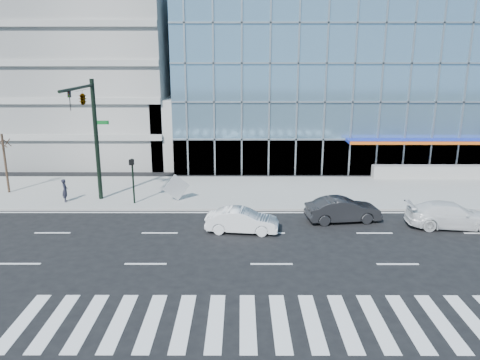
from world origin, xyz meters
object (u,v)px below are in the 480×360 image
object	(u,v)px
traffic_signal	(87,113)
white_sedan	(242,221)
street_tree_near	(3,142)
dark_sedan	(343,210)
ped_signal_post	(133,174)
tilted_panel	(176,187)
pedestrian	(65,190)
white_suv	(451,215)

from	to	relation	value
traffic_signal	white_sedan	bearing A→B (deg)	-24.44
street_tree_near	dark_sedan	distance (m)	23.48
ped_signal_post	tilted_panel	bearing A→B (deg)	12.36
street_tree_near	white_sedan	size ratio (longest dim) A/B	1.05
street_tree_near	white_sedan	xyz separation A→B (m)	(16.60, -7.29, -3.11)
ped_signal_post	pedestrian	world-z (taller)	ped_signal_post
ped_signal_post	tilted_panel	distance (m)	3.00
white_suv	white_sedan	distance (m)	12.03
traffic_signal	tilted_panel	distance (m)	7.37
dark_sedan	tilted_panel	xyz separation A→B (m)	(-10.37, 3.60, 0.34)
traffic_signal	tilted_panel	xyz separation A→B (m)	(5.23, 0.97, -5.10)
ped_signal_post	dark_sedan	size ratio (longest dim) A/B	0.69
traffic_signal	ped_signal_post	world-z (taller)	traffic_signal
traffic_signal	pedestrian	world-z (taller)	traffic_signal
street_tree_near	pedestrian	world-z (taller)	street_tree_near
white_sedan	tilted_panel	size ratio (longest dim) A/B	3.11
street_tree_near	white_suv	size ratio (longest dim) A/B	0.85
traffic_signal	ped_signal_post	distance (m)	4.75
white_suv	white_sedan	size ratio (longest dim) A/B	1.24
ped_signal_post	street_tree_near	bearing A→B (deg)	164.94
traffic_signal	tilted_panel	bearing A→B (deg)	10.54
white_sedan	traffic_signal	bearing A→B (deg)	71.93
tilted_panel	white_sedan	bearing A→B (deg)	-70.14
traffic_signal	pedestrian	xyz separation A→B (m)	(-2.16, 0.76, -5.24)
ped_signal_post	dark_sedan	world-z (taller)	ped_signal_post
traffic_signal	street_tree_near	distance (m)	7.96
traffic_signal	dark_sedan	distance (m)	16.73
white_sedan	dark_sedan	size ratio (longest dim) A/B	0.92
street_tree_near	tilted_panel	size ratio (longest dim) A/B	3.25
street_tree_near	white_suv	world-z (taller)	street_tree_near
traffic_signal	ped_signal_post	xyz separation A→B (m)	(2.50, 0.37, -4.02)
street_tree_near	white_suv	xyz separation A→B (m)	(28.60, -6.52, -3.05)
traffic_signal	white_suv	xyz separation A→B (m)	(21.60, -3.58, -5.44)
ped_signal_post	white_suv	xyz separation A→B (m)	(19.10, -3.96, -1.42)
traffic_signal	pedestrian	size ratio (longest dim) A/B	5.17
ped_signal_post	white_sedan	distance (m)	8.66
dark_sedan	pedestrian	distance (m)	18.08
ped_signal_post	pedestrian	distance (m)	4.82
street_tree_near	dark_sedan	bearing A→B (deg)	-13.82
ped_signal_post	street_tree_near	size ratio (longest dim) A/B	0.71
street_tree_near	dark_sedan	world-z (taller)	street_tree_near
traffic_signal	dark_sedan	xyz separation A→B (m)	(15.60, -2.63, -5.44)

